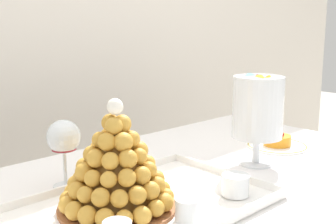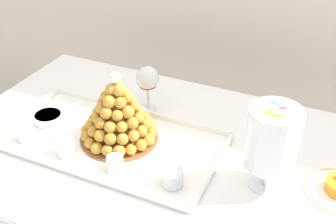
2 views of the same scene
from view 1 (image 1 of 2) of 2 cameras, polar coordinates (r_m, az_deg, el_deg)
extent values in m
cylinder|color=brown|center=(1.90, 8.21, -12.52)|extent=(0.04, 0.04, 0.72)
cube|color=brown|center=(1.09, 1.21, -10.20)|extent=(1.43, 0.80, 0.02)
cube|color=white|center=(1.09, 1.21, -9.64)|extent=(1.49, 0.86, 0.00)
cube|color=white|center=(1.45, -11.02, -9.68)|extent=(1.49, 0.01, 0.25)
cube|color=white|center=(1.71, 19.38, -6.80)|extent=(0.01, 0.86, 0.25)
cube|color=white|center=(0.93, -6.38, -13.24)|extent=(0.68, 0.36, 0.01)
cube|color=white|center=(1.06, -12.33, -9.47)|extent=(0.68, 0.01, 0.02)
cube|color=white|center=(1.14, 7.37, -7.71)|extent=(0.01, 0.36, 0.02)
cylinder|color=white|center=(0.93, -6.38, -13.02)|extent=(0.33, 0.33, 0.00)
cylinder|color=brown|center=(0.95, -6.53, -12.07)|extent=(0.25, 0.25, 0.01)
cone|color=#AC7429|center=(0.91, -6.67, -6.46)|extent=(0.17, 0.17, 0.19)
sphere|color=gold|center=(1.00, -1.83, -9.42)|extent=(0.04, 0.04, 0.04)
sphere|color=gold|center=(1.02, -3.41, -8.93)|extent=(0.04, 0.04, 0.04)
sphere|color=gold|center=(1.03, -5.29, -8.60)|extent=(0.03, 0.03, 0.03)
sphere|color=gold|center=(1.03, -7.27, -8.75)|extent=(0.04, 0.04, 0.04)
sphere|color=gold|center=(1.03, -9.20, -8.91)|extent=(0.03, 0.03, 0.03)
sphere|color=gold|center=(1.01, -10.88, -9.36)|extent=(0.03, 0.03, 0.03)
sphere|color=gold|center=(0.98, -12.14, -10.09)|extent=(0.04, 0.04, 0.04)
sphere|color=gold|center=(0.95, -12.82, -10.88)|extent=(0.03, 0.03, 0.03)
sphere|color=gold|center=(0.92, -12.78, -11.63)|extent=(0.04, 0.04, 0.04)
sphere|color=gold|center=(0.89, -11.95, -12.36)|extent=(0.04, 0.04, 0.04)
sphere|color=gold|center=(0.86, -10.34, -13.00)|extent=(0.04, 0.04, 0.04)
sphere|color=gold|center=(0.85, -8.14, -13.39)|extent=(0.04, 0.04, 0.04)
sphere|color=gold|center=(0.85, -5.68, -13.51)|extent=(0.03, 0.03, 0.03)
sphere|color=gold|center=(0.86, -3.36, -13.18)|extent=(0.04, 0.04, 0.04)
sphere|color=gold|center=(0.88, -1.56, -12.29)|extent=(0.03, 0.03, 0.03)
sphere|color=gold|center=(0.91, -0.49, -11.58)|extent=(0.04, 0.04, 0.04)
sphere|color=gold|center=(0.94, -0.22, -10.79)|extent=(0.03, 0.03, 0.03)
sphere|color=gold|center=(0.97, -0.71, -9.92)|extent=(0.04, 0.04, 0.04)
sphere|color=gold|center=(1.00, -3.95, -7.55)|extent=(0.03, 0.03, 0.03)
sphere|color=gold|center=(1.01, -5.86, -7.39)|extent=(0.04, 0.04, 0.04)
sphere|color=gold|center=(1.01, -7.88, -7.39)|extent=(0.04, 0.04, 0.04)
sphere|color=gold|center=(0.99, -9.72, -7.79)|extent=(0.04, 0.04, 0.04)
sphere|color=gold|center=(0.97, -11.12, -8.42)|extent=(0.04, 0.04, 0.04)
sphere|color=gold|center=(0.94, -11.84, -9.00)|extent=(0.03, 0.03, 0.03)
sphere|color=gold|center=(0.90, -11.68, -9.84)|extent=(0.04, 0.04, 0.04)
sphere|color=gold|center=(0.87, -10.58, -10.41)|extent=(0.03, 0.03, 0.03)
sphere|color=gold|center=(0.85, -8.66, -10.83)|extent=(0.04, 0.04, 0.04)
sphere|color=gold|center=(0.85, -6.29, -11.03)|extent=(0.04, 0.04, 0.04)
sphere|color=gold|center=(0.86, -3.99, -10.63)|extent=(0.04, 0.04, 0.04)
sphere|color=gold|center=(0.88, -2.26, -10.09)|extent=(0.04, 0.04, 0.04)
sphere|color=gold|center=(0.91, -1.40, -9.41)|extent=(0.04, 0.04, 0.04)
sphere|color=gold|center=(0.94, -1.48, -8.56)|extent=(0.04, 0.04, 0.04)
sphere|color=gold|center=(0.97, -2.40, -8.04)|extent=(0.04, 0.04, 0.04)
sphere|color=gold|center=(0.98, -5.78, -6.05)|extent=(0.04, 0.04, 0.04)
sphere|color=gold|center=(0.98, -7.81, -6.07)|extent=(0.03, 0.03, 0.03)
sphere|color=gold|center=(0.96, -9.59, -6.30)|extent=(0.04, 0.04, 0.04)
sphere|color=gold|center=(0.93, -10.69, -6.90)|extent=(0.04, 0.04, 0.04)
sphere|color=gold|center=(0.90, -10.75, -7.60)|extent=(0.04, 0.04, 0.04)
sphere|color=gold|center=(0.87, -9.66, -8.44)|extent=(0.03, 0.03, 0.03)
sphere|color=gold|center=(0.86, -7.66, -8.64)|extent=(0.03, 0.03, 0.03)
sphere|color=gold|center=(0.86, -5.32, -8.45)|extent=(0.04, 0.04, 0.04)
sphere|color=gold|center=(0.88, -3.41, -8.16)|extent=(0.04, 0.04, 0.04)
sphere|color=gold|center=(0.91, -2.49, -7.43)|extent=(0.03, 0.03, 0.03)
sphere|color=gold|center=(0.94, -2.72, -6.63)|extent=(0.04, 0.04, 0.04)
sphere|color=gold|center=(0.97, -3.94, -6.23)|extent=(0.03, 0.03, 0.03)
sphere|color=gold|center=(0.95, -7.07, -4.45)|extent=(0.03, 0.03, 0.03)
sphere|color=gold|center=(0.94, -8.91, -4.71)|extent=(0.04, 0.04, 0.04)
sphere|color=gold|center=(0.91, -9.80, -5.40)|extent=(0.04, 0.04, 0.04)
sphere|color=gold|center=(0.88, -9.27, -5.93)|extent=(0.04, 0.04, 0.04)
sphere|color=gold|center=(0.86, -7.43, -6.28)|extent=(0.04, 0.04, 0.04)
sphere|color=gold|center=(0.87, -5.21, -6.04)|extent=(0.04, 0.04, 0.04)
sphere|color=gold|center=(0.89, -3.76, -5.73)|extent=(0.03, 0.03, 0.03)
sphere|color=gold|center=(0.92, -3.77, -4.94)|extent=(0.04, 0.04, 0.04)
sphere|color=gold|center=(0.95, -5.08, -4.56)|extent=(0.03, 0.03, 0.03)
sphere|color=gold|center=(0.93, -7.64, -2.99)|extent=(0.03, 0.03, 0.03)
sphere|color=gold|center=(0.90, -8.76, -3.54)|extent=(0.03, 0.03, 0.03)
sphere|color=gold|center=(0.87, -7.88, -3.83)|extent=(0.04, 0.04, 0.04)
sphere|color=gold|center=(0.87, -5.80, -3.87)|extent=(0.04, 0.04, 0.04)
sphere|color=gold|center=(0.90, -4.72, -3.52)|extent=(0.04, 0.04, 0.04)
sphere|color=gold|center=(0.93, -5.68, -2.96)|extent=(0.03, 0.03, 0.03)
sphere|color=gold|center=(0.90, -7.45, -1.36)|extent=(0.04, 0.04, 0.04)
sphere|color=gold|center=(0.88, -6.99, -1.84)|extent=(0.04, 0.04, 0.04)
sphere|color=gold|center=(0.90, -5.93, -1.53)|extent=(0.04, 0.04, 0.04)
sphere|color=white|center=(0.88, -6.85, 0.70)|extent=(0.03, 0.03, 0.03)
cylinder|color=silver|center=(0.89, 2.48, -12.46)|extent=(0.05, 0.05, 0.05)
cylinder|color=gold|center=(0.89, 2.47, -13.20)|extent=(0.04, 0.04, 0.02)
cylinder|color=#EAC166|center=(0.88, 2.48, -12.25)|extent=(0.04, 0.04, 0.01)
sphere|color=brown|center=(0.88, 2.89, -11.72)|extent=(0.01, 0.01, 0.01)
cylinder|color=silver|center=(1.02, 8.67, -9.26)|extent=(0.06, 0.06, 0.05)
cylinder|color=brown|center=(1.02, 8.65, -9.95)|extent=(0.06, 0.06, 0.02)
cylinder|color=#8C603D|center=(1.02, 8.68, -9.07)|extent=(0.06, 0.06, 0.01)
sphere|color=brown|center=(1.01, 9.20, -8.56)|extent=(0.02, 0.02, 0.02)
cylinder|color=white|center=(1.26, 11.20, -6.50)|extent=(0.09, 0.09, 0.01)
cylinder|color=white|center=(1.25, 11.28, -4.79)|extent=(0.02, 0.02, 0.07)
cylinder|color=white|center=(1.22, 11.50, 0.62)|extent=(0.14, 0.14, 0.17)
cylinder|color=brown|center=(1.26, 11.70, -2.23)|extent=(0.05, 0.05, 0.04)
cylinder|color=pink|center=(1.24, 9.78, -2.39)|extent=(0.07, 0.06, 0.06)
cylinder|color=#D199D8|center=(1.23, 11.61, -2.55)|extent=(0.07, 0.05, 0.07)
cylinder|color=#72B2E0|center=(1.25, 11.57, -1.22)|extent=(0.06, 0.05, 0.05)
cylinder|color=#72B2E0|center=(1.21, 10.22, -1.59)|extent=(0.06, 0.06, 0.05)
cylinder|color=#72B2E0|center=(1.23, 12.58, -1.52)|extent=(0.07, 0.05, 0.06)
cylinder|color=#72B2E0|center=(1.25, 10.77, -0.20)|extent=(0.05, 0.05, 0.03)
cylinder|color=#9ED860|center=(1.21, 11.25, -0.62)|extent=(0.05, 0.05, 0.05)
cylinder|color=#E54C47|center=(1.24, 12.87, -0.36)|extent=(0.06, 0.05, 0.05)
cylinder|color=#72B2E0|center=(1.23, 9.96, 0.73)|extent=(0.07, 0.05, 0.07)
cylinder|color=#F9A54C|center=(1.19, 12.03, 0.27)|extent=(0.06, 0.04, 0.06)
cylinder|color=brown|center=(1.25, 12.53, 0.77)|extent=(0.05, 0.05, 0.05)
cylinder|color=#F9A54C|center=(1.21, 10.66, 1.63)|extent=(0.06, 0.05, 0.06)
cylinder|color=#72B2E0|center=(1.21, 12.11, 1.53)|extent=(0.05, 0.05, 0.05)
cylinder|color=brown|center=(1.24, 11.75, 1.77)|extent=(0.07, 0.05, 0.07)
cylinder|color=#9ED860|center=(1.20, 10.69, 2.60)|extent=(0.06, 0.05, 0.05)
cylinder|color=brown|center=(1.20, 12.26, 2.53)|extent=(0.06, 0.05, 0.05)
cylinder|color=#9ED860|center=(1.24, 12.35, 2.82)|extent=(0.06, 0.05, 0.06)
cylinder|color=pink|center=(1.23, 10.44, 2.85)|extent=(0.05, 0.05, 0.04)
cylinder|color=yellow|center=(1.19, 11.31, 3.56)|extent=(0.06, 0.06, 0.06)
cylinder|color=yellow|center=(1.21, 12.22, 3.67)|extent=(0.06, 0.05, 0.06)
cylinder|color=#E54C47|center=(1.23, 11.85, 3.80)|extent=(0.05, 0.05, 0.05)
cylinder|color=#72B2E0|center=(1.21, 10.89, 3.75)|extent=(0.06, 0.06, 0.05)
cylinder|color=white|center=(1.45, 13.85, -4.28)|extent=(0.19, 0.19, 0.01)
torus|color=gold|center=(1.45, 13.86, -4.16)|extent=(0.18, 0.18, 0.00)
cylinder|color=orange|center=(1.44, 13.89, -3.55)|extent=(0.09, 0.09, 0.03)
sphere|color=#A51923|center=(1.45, 14.05, -2.55)|extent=(0.01, 0.01, 0.01)
sphere|color=#A51923|center=(1.43, 13.29, -2.73)|extent=(0.01, 0.01, 0.01)
sphere|color=#A51923|center=(1.43, 14.46, -2.84)|extent=(0.01, 0.01, 0.01)
cylinder|color=silver|center=(1.11, -13.01, -9.24)|extent=(0.06, 0.06, 0.00)
cylinder|color=silver|center=(1.10, -13.12, -7.08)|extent=(0.01, 0.01, 0.08)
sphere|color=silver|center=(1.07, -13.31, -3.11)|extent=(0.08, 0.08, 0.08)
cylinder|color=maroon|center=(1.08, -13.27, -4.05)|extent=(0.06, 0.06, 0.03)
camera|label=2|loc=(1.21, 62.23, 26.12)|focal=45.32mm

